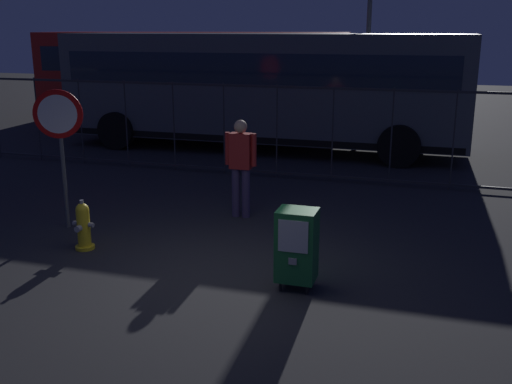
# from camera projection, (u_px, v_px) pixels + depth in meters

# --- Properties ---
(ground_plane) EXTENTS (60.00, 60.00, 0.00)m
(ground_plane) POSITION_uv_depth(u_px,v_px,m) (206.00, 282.00, 7.64)
(ground_plane) COLOR #262628
(fire_hydrant) EXTENTS (0.33, 0.31, 0.75)m
(fire_hydrant) POSITION_uv_depth(u_px,v_px,m) (83.00, 226.00, 8.69)
(fire_hydrant) COLOR yellow
(fire_hydrant) RESTS_ON ground_plane
(newspaper_box_primary) EXTENTS (0.48, 0.42, 1.02)m
(newspaper_box_primary) POSITION_uv_depth(u_px,v_px,m) (297.00, 245.00, 7.30)
(newspaper_box_primary) COLOR black
(newspaper_box_primary) RESTS_ON ground_plane
(stop_sign) EXTENTS (0.71, 0.31, 2.23)m
(stop_sign) POSITION_uv_depth(u_px,v_px,m) (60.00, 130.00, 9.30)
(stop_sign) COLOR #4C4F54
(stop_sign) RESTS_ON ground_plane
(pedestrian) EXTENTS (0.55, 0.22, 1.67)m
(pedestrian) POSITION_uv_depth(u_px,v_px,m) (241.00, 163.00, 10.03)
(pedestrian) COLOR #382D51
(pedestrian) RESTS_ON ground_plane
(fence_barrier) EXTENTS (18.03, 0.04, 2.00)m
(fence_barrier) POSITION_uv_depth(u_px,v_px,m) (304.00, 132.00, 12.56)
(fence_barrier) COLOR #2D2D33
(fence_barrier) RESTS_ON ground_plane
(bus_near) EXTENTS (10.50, 2.80, 3.00)m
(bus_near) POSITION_uv_depth(u_px,v_px,m) (262.00, 84.00, 15.66)
(bus_near) COLOR #4C5156
(bus_near) RESTS_ON ground_plane
(bus_far) EXTENTS (10.71, 3.70, 3.00)m
(bus_far) POSITION_uv_depth(u_px,v_px,m) (194.00, 71.00, 20.44)
(bus_far) COLOR red
(bus_far) RESTS_ON ground_plane
(street_light_near_right) EXTENTS (0.32, 0.32, 6.31)m
(street_light_near_right) POSITION_uv_depth(u_px,v_px,m) (370.00, 8.00, 17.69)
(street_light_near_right) COLOR #4C4F54
(street_light_near_right) RESTS_ON ground_plane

